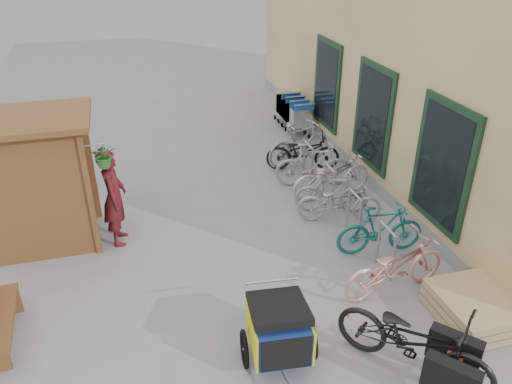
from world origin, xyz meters
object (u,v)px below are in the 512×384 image
object	(u,v)px
kiosk	(27,165)
bike_1	(380,229)
bike_3	(332,192)
child_trailer	(279,328)
cargo_bike	(416,341)
pallet_stack	(473,308)
person_kiosk	(114,198)
bike_2	(339,202)
bike_0	(395,266)
bike_4	(332,176)
shopping_carts	(292,108)
bike_7	(299,143)
bike_5	(313,165)
bike_6	(303,152)

from	to	relation	value
kiosk	bike_1	size ratio (longest dim) A/B	1.59
kiosk	bike_3	distance (m)	5.63
child_trailer	cargo_bike	distance (m)	1.74
pallet_stack	kiosk	bearing A→B (deg)	148.34
person_kiosk	bike_2	size ratio (longest dim) A/B	1.10
bike_0	bike_2	xyz separation A→B (m)	(0.04, 2.20, -0.05)
pallet_stack	bike_1	xyz separation A→B (m)	(-0.51, 1.94, 0.26)
bike_4	kiosk	bearing A→B (deg)	84.72
child_trailer	bike_2	distance (m)	3.78
kiosk	bike_3	bearing A→B (deg)	-4.02
shopping_carts	bike_4	bearing A→B (deg)	-97.12
bike_0	bike_7	bearing A→B (deg)	-11.01
bike_5	bike_6	size ratio (longest dim) A/B	0.98
child_trailer	bike_5	bearing A→B (deg)	69.51
kiosk	bike_6	xyz separation A→B (m)	(5.65, 1.65, -1.10)
bike_5	shopping_carts	bearing A→B (deg)	2.25
child_trailer	bike_7	size ratio (longest dim) A/B	0.95
bike_2	bike_5	xyz separation A→B (m)	(0.06, 1.56, 0.08)
cargo_bike	bike_1	distance (m)	2.73
kiosk	bike_2	bearing A→B (deg)	-7.87
shopping_carts	bike_0	xyz separation A→B (m)	(-0.80, -7.23, -0.12)
pallet_stack	shopping_carts	world-z (taller)	shopping_carts
bike_1	cargo_bike	bearing A→B (deg)	167.11
bike_0	bike_3	world-z (taller)	bike_0
bike_0	bike_6	size ratio (longest dim) A/B	1.06
cargo_bike	bike_3	size ratio (longest dim) A/B	1.39
shopping_carts	bike_7	size ratio (longest dim) A/B	1.10
bike_6	bike_0	bearing A→B (deg)	-167.67
shopping_carts	cargo_bike	xyz separation A→B (m)	(-1.39, -8.78, -0.06)
shopping_carts	bike_5	bearing A→B (deg)	-101.41
bike_2	kiosk	bearing A→B (deg)	98.62
bike_3	bike_7	size ratio (longest dim) A/B	0.84
kiosk	bike_4	world-z (taller)	kiosk
bike_3	bike_4	world-z (taller)	bike_4
cargo_bike	bike_4	world-z (taller)	cargo_bike
bike_2	bike_1	bearing A→B (deg)	-151.35
bike_3	bike_4	distance (m)	0.68
pallet_stack	cargo_bike	bearing A→B (deg)	-155.21
bike_2	bike_6	bearing A→B (deg)	13.31
kiosk	bike_3	size ratio (longest dim) A/B	1.69
cargo_bike	bike_1	size ratio (longest dim) A/B	1.30
pallet_stack	bike_1	size ratio (longest dim) A/B	0.76
shopping_carts	cargo_bike	size ratio (longest dim) A/B	0.94
child_trailer	bike_4	distance (m)	4.76
kiosk	bike_5	world-z (taller)	kiosk
person_kiosk	bike_4	xyz separation A→B (m)	(4.42, 0.57, -0.42)
child_trailer	person_kiosk	xyz separation A→B (m)	(-1.95, 3.50, 0.37)
person_kiosk	bike_3	xyz separation A→B (m)	(4.16, -0.06, -0.46)
person_kiosk	child_trailer	bearing A→B (deg)	-145.57
child_trailer	cargo_bike	xyz separation A→B (m)	(1.59, -0.69, -0.00)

